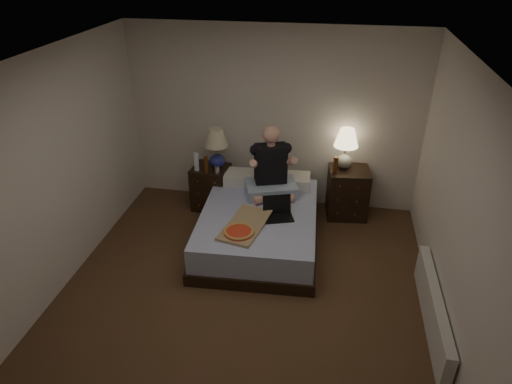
% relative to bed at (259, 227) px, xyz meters
% --- Properties ---
extents(floor, '(4.00, 4.50, 0.00)m').
position_rel_bed_xyz_m(floor, '(-0.00, -1.11, -0.23)').
color(floor, brown).
rests_on(floor, ground).
extents(ceiling, '(4.00, 4.50, 0.00)m').
position_rel_bed_xyz_m(ceiling, '(-0.00, -1.11, 2.27)').
color(ceiling, white).
rests_on(ceiling, ground).
extents(wall_back, '(4.00, 0.00, 2.50)m').
position_rel_bed_xyz_m(wall_back, '(-0.00, 1.14, 1.02)').
color(wall_back, beige).
rests_on(wall_back, ground).
extents(wall_left, '(0.00, 4.50, 2.50)m').
position_rel_bed_xyz_m(wall_left, '(-2.00, -1.11, 1.02)').
color(wall_left, beige).
rests_on(wall_left, ground).
extents(wall_right, '(0.00, 4.50, 2.50)m').
position_rel_bed_xyz_m(wall_right, '(2.00, -1.11, 1.02)').
color(wall_right, beige).
rests_on(wall_right, ground).
extents(bed, '(1.48, 1.92, 0.47)m').
position_rel_bed_xyz_m(bed, '(0.00, 0.00, 0.00)').
color(bed, '#5B6FB6').
rests_on(bed, floor).
extents(nightstand_left, '(0.53, 0.48, 0.63)m').
position_rel_bed_xyz_m(nightstand_left, '(-0.82, 0.76, 0.08)').
color(nightstand_left, black).
rests_on(nightstand_left, floor).
extents(nightstand_right, '(0.58, 0.53, 0.69)m').
position_rel_bed_xyz_m(nightstand_right, '(1.08, 0.88, 0.11)').
color(nightstand_right, black).
rests_on(nightstand_right, floor).
extents(lamp_left, '(0.37, 0.37, 0.56)m').
position_rel_bed_xyz_m(lamp_left, '(-0.72, 0.78, 0.68)').
color(lamp_left, navy).
rests_on(lamp_left, nightstand_left).
extents(lamp_right, '(0.40, 0.40, 0.56)m').
position_rel_bed_xyz_m(lamp_right, '(1.00, 0.94, 0.74)').
color(lamp_right, gray).
rests_on(lamp_right, nightstand_right).
extents(water_bottle, '(0.07, 0.07, 0.25)m').
position_rel_bed_xyz_m(water_bottle, '(-0.97, 0.64, 0.52)').
color(water_bottle, white).
rests_on(water_bottle, nightstand_left).
extents(soda_can, '(0.07, 0.07, 0.10)m').
position_rel_bed_xyz_m(soda_can, '(-0.67, 0.59, 0.45)').
color(soda_can, beige).
rests_on(soda_can, nightstand_left).
extents(beer_bottle_left, '(0.06, 0.06, 0.23)m').
position_rel_bed_xyz_m(beer_bottle_left, '(-0.82, 0.60, 0.51)').
color(beer_bottle_left, '#4F270B').
rests_on(beer_bottle_left, nightstand_left).
extents(beer_bottle_right, '(0.06, 0.06, 0.23)m').
position_rel_bed_xyz_m(beer_bottle_right, '(0.89, 0.76, 0.57)').
color(beer_bottle_right, '#572B0C').
rests_on(beer_bottle_right, nightstand_right).
extents(person, '(0.79, 0.70, 0.93)m').
position_rel_bed_xyz_m(person, '(0.08, 0.45, 0.70)').
color(person, black).
rests_on(person, bed).
extents(laptop, '(0.41, 0.37, 0.24)m').
position_rel_bed_xyz_m(laptop, '(0.26, -0.12, 0.35)').
color(laptop, black).
rests_on(laptop, bed).
extents(pizza_box, '(0.55, 0.83, 0.08)m').
position_rel_bed_xyz_m(pizza_box, '(-0.14, -0.56, 0.27)').
color(pizza_box, tan).
rests_on(pizza_box, bed).
extents(radiator, '(0.10, 1.60, 0.40)m').
position_rel_bed_xyz_m(radiator, '(1.93, -1.11, -0.03)').
color(radiator, silver).
rests_on(radiator, floor).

